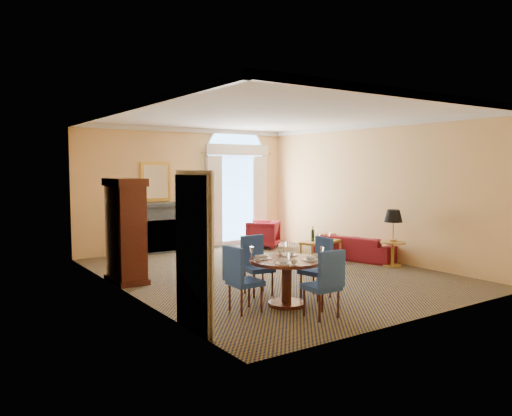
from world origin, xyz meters
TOP-DOWN VIEW (x-y plane):
  - ground at (0.00, 0.00)m, footprint 7.50×7.50m
  - room_envelope at (-0.03, 0.67)m, footprint 6.04×7.52m
  - armoire at (-2.72, 0.85)m, footprint 0.56×1.00m
  - dining_table at (-1.22, -2.14)m, footprint 1.16×1.16m
  - dining_chair_north at (-1.20, -1.24)m, footprint 0.49×0.49m
  - dining_chair_south at (-1.17, -3.00)m, footprint 0.46×0.47m
  - dining_chair_east at (-0.44, -2.03)m, footprint 0.53×0.53m
  - dining_chair_west at (-2.02, -2.05)m, footprint 0.48×0.47m
  - sofa at (2.55, 0.09)m, footprint 1.28×2.06m
  - armchair at (1.74, 2.72)m, footprint 1.12×1.12m
  - coffee_table at (1.58, 0.23)m, footprint 1.12×0.85m
  - side_table at (2.60, -0.98)m, footprint 0.55×0.55m

SIDE VIEW (x-z plane):
  - ground at x=0.00m, z-range 0.00..0.00m
  - sofa at x=2.55m, z-range 0.00..0.56m
  - armchair at x=1.74m, z-range 0.00..0.73m
  - coffee_table at x=1.58m, z-range 0.04..0.88m
  - dining_table at x=-1.22m, z-range 0.08..1.01m
  - dining_chair_north at x=-1.20m, z-range 0.07..1.06m
  - dining_chair_south at x=-1.17m, z-range 0.07..1.06m
  - dining_chair_east at x=-0.44m, z-range 0.07..1.06m
  - dining_chair_west at x=-2.02m, z-range 0.07..1.06m
  - side_table at x=2.60m, z-range 0.19..1.41m
  - armoire at x=-2.72m, z-range -0.03..1.92m
  - room_envelope at x=-0.03m, z-range 0.78..4.23m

